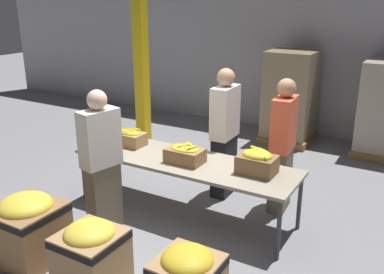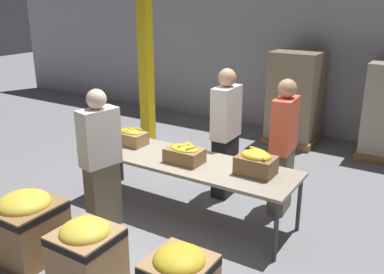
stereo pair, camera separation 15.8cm
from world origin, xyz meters
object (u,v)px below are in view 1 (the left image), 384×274
object	(u,v)px
support_pillar	(140,37)
sorting_table	(185,163)
donation_bin_0	(28,226)
banana_box_1	(185,154)
banana_box_2	(257,162)
donation_bin_1	(91,253)
pallet_stack_0	(290,98)
volunteer_1	(101,162)
volunteer_2	(282,147)
banana_box_0	(129,137)
volunteer_0	(225,134)

from	to	relation	value
support_pillar	sorting_table	bearing A→B (deg)	-42.68
donation_bin_0	banana_box_1	bearing A→B (deg)	59.46
banana_box_1	banana_box_2	size ratio (longest dim) A/B	1.05
donation_bin_1	pallet_stack_0	bearing A→B (deg)	87.29
volunteer_1	volunteer_2	distance (m)	2.25
banana_box_0	volunteer_1	world-z (taller)	volunteer_1
sorting_table	volunteer_1	bearing A→B (deg)	-130.29
banana_box_2	donation_bin_1	size ratio (longest dim) A/B	0.64
volunteer_2	pallet_stack_0	world-z (taller)	volunteer_2
banana_box_1	banana_box_2	distance (m)	0.89
sorting_table	volunteer_1	xyz separation A→B (m)	(-0.66, -0.77, 0.15)
volunteer_1	support_pillar	size ratio (longest dim) A/B	0.43
volunteer_0	banana_box_1	bearing A→B (deg)	-9.55
banana_box_2	volunteer_1	bearing A→B (deg)	-152.23
sorting_table	donation_bin_0	distance (m)	1.93
banana_box_1	volunteer_0	size ratio (longest dim) A/B	0.25
banana_box_0	volunteer_1	xyz separation A→B (m)	(0.27, -0.87, -0.01)
volunteer_0	volunteer_2	size ratio (longest dim) A/B	1.03
banana_box_2	donation_bin_0	size ratio (longest dim) A/B	0.58
volunteer_0	donation_bin_0	size ratio (longest dim) A/B	2.39
banana_box_1	volunteer_0	bearing A→B (deg)	81.97
volunteer_1	volunteer_2	world-z (taller)	volunteer_2
banana_box_1	support_pillar	distance (m)	3.03
support_pillar	volunteer_1	bearing A→B (deg)	-62.83
volunteer_0	donation_bin_0	distance (m)	2.72
support_pillar	pallet_stack_0	world-z (taller)	support_pillar
volunteer_2	volunteer_1	bearing A→B (deg)	-51.46
banana_box_2	support_pillar	xyz separation A→B (m)	(-2.93, 1.78, 1.11)
banana_box_2	volunteer_2	xyz separation A→B (m)	(0.06, 0.69, -0.02)
sorting_table	banana_box_0	distance (m)	0.95
volunteer_0	support_pillar	bearing A→B (deg)	-117.78
sorting_table	volunteer_2	xyz separation A→B (m)	(0.99, 0.75, 0.16)
donation_bin_0	donation_bin_1	size ratio (longest dim) A/B	1.10
donation_bin_1	support_pillar	xyz separation A→B (m)	(-1.97, 3.52, 1.64)
sorting_table	volunteer_2	size ratio (longest dim) A/B	1.65
banana_box_1	volunteer_2	world-z (taller)	volunteer_2
support_pillar	volunteer_2	bearing A→B (deg)	-20.03
banana_box_2	donation_bin_1	bearing A→B (deg)	-118.84
banana_box_0	banana_box_1	world-z (taller)	banana_box_1
volunteer_2	donation_bin_0	size ratio (longest dim) A/B	2.33
sorting_table	banana_box_1	bearing A→B (deg)	-54.33
banana_box_1	banana_box_2	bearing A→B (deg)	8.41
volunteer_1	volunteer_2	bearing A→B (deg)	-34.71
banana_box_0	volunteer_2	size ratio (longest dim) A/B	0.24
banana_box_0	pallet_stack_0	size ratio (longest dim) A/B	0.25
banana_box_1	donation_bin_0	xyz separation A→B (m)	(-0.95, -1.61, -0.46)
volunteer_0	pallet_stack_0	xyz separation A→B (m)	(0.05, 2.68, -0.04)
banana_box_0	donation_bin_1	world-z (taller)	banana_box_0
sorting_table	volunteer_2	distance (m)	1.26
volunteer_0	pallet_stack_0	world-z (taller)	volunteer_0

